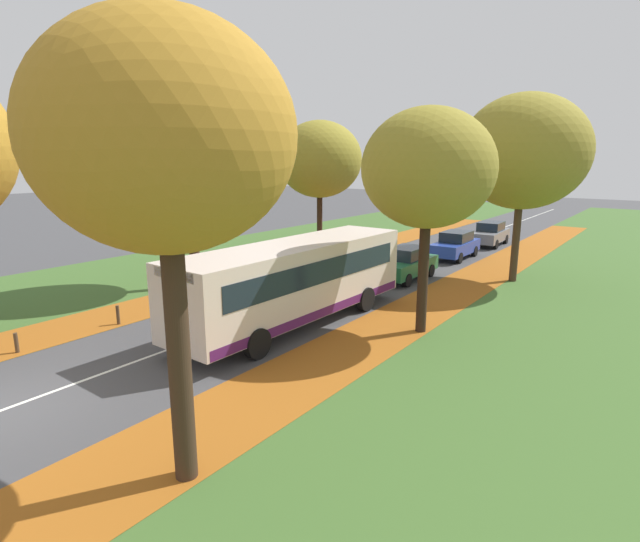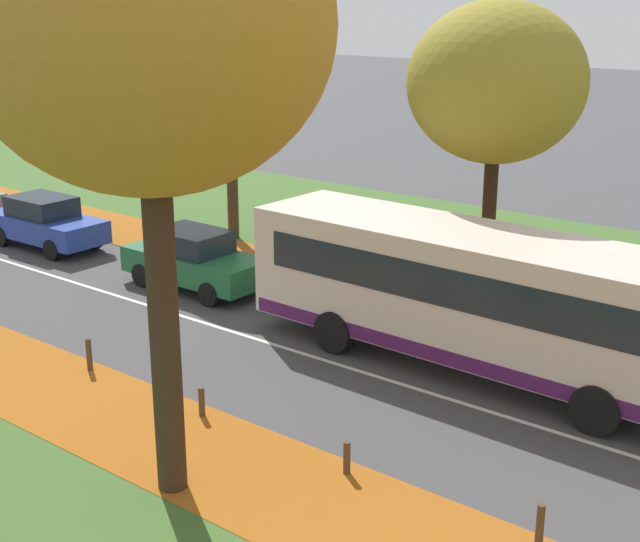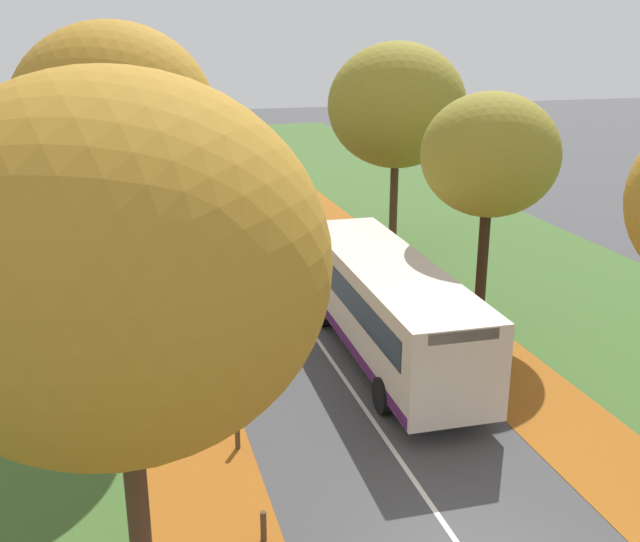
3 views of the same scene
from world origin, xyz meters
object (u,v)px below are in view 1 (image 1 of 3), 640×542
object	(u,v)px
bus	(295,278)
car_blue_following	(455,245)
bollard_sixth	(296,267)
car_green_lead	(406,263)
tree_left_near	(187,128)
tree_right_nearest	(164,137)
car_grey_third_in_line	(490,234)
tree_right_mid	(524,152)
bollard_second	(16,343)
bollard_third	(118,315)
tree_right_near	(428,169)
bollard_fourth	(192,296)
bollard_fifth	(249,280)
tree_left_mid	(320,160)

from	to	relation	value
bus	car_blue_following	xyz separation A→B (m)	(0.07, 15.25, -0.89)
bollard_sixth	car_blue_following	bearing A→B (deg)	59.45
bus	car_green_lead	xyz separation A→B (m)	(0.10, 8.60, -0.89)
tree_left_near	tree_right_nearest	world-z (taller)	tree_left_near
tree_left_near	car_grey_third_in_line	world-z (taller)	tree_left_near
bollard_sixth	car_blue_following	size ratio (longest dim) A/B	0.17
tree_right_mid	car_blue_following	bearing A→B (deg)	139.46
bollard_second	bollard_third	bearing A→B (deg)	88.77
tree_right_mid	bollard_third	world-z (taller)	tree_right_mid
bollard_third	bollard_sixth	world-z (taller)	same
car_blue_following	tree_right_near	bearing A→B (deg)	-73.30
bollard_fourth	car_blue_following	world-z (taller)	car_blue_following
bollard_fifth	car_green_lead	world-z (taller)	car_green_lead
tree_right_nearest	bollard_third	distance (m)	11.72
tree_left_near	bollard_fourth	size ratio (longest dim) A/B	16.35
tree_right_near	bollard_sixth	bearing A→B (deg)	154.33
bollard_second	car_green_lead	size ratio (longest dim) A/B	0.15
car_blue_following	bollard_fifth	bearing A→B (deg)	-113.23
tree_right_mid	car_grey_third_in_line	world-z (taller)	tree_right_mid
tree_right_nearest	car_grey_third_in_line	xyz separation A→B (m)	(-3.73, 29.37, -5.45)
car_grey_third_in_line	bollard_third	bearing A→B (deg)	-102.22
bollard_third	tree_right_near	bearing A→B (deg)	32.41
tree_right_nearest	bollard_third	bearing A→B (deg)	154.65
car_blue_following	car_green_lead	bearing A→B (deg)	-89.75
car_grey_third_in_line	tree_left_near	bearing A→B (deg)	-111.07
tree_right_nearest	car_green_lead	world-z (taller)	tree_right_nearest
bus	car_blue_following	bearing A→B (deg)	89.73
tree_right_mid	bollard_second	bearing A→B (deg)	-117.56
tree_left_near	bollard_second	world-z (taller)	tree_left_near
bollard_second	bollard_fifth	distance (m)	10.28
tree_left_near	bollard_sixth	distance (m)	8.69
tree_left_mid	bollard_fifth	world-z (taller)	tree_left_mid
tree_right_mid	tree_right_nearest	bearing A→B (deg)	-91.63
car_blue_following	bollard_second	bearing A→B (deg)	-103.21
tree_left_near	car_grey_third_in_line	distance (m)	21.99
tree_right_nearest	car_blue_following	world-z (taller)	tree_right_nearest
bollard_second	bus	distance (m)	9.11
bollard_fourth	car_blue_following	distance (m)	16.60
tree_right_nearest	car_grey_third_in_line	bearing A→B (deg)	97.23
bollard_sixth	tree_right_nearest	bearing A→B (deg)	-57.93
bus	car_grey_third_in_line	bearing A→B (deg)	89.27
tree_right_mid	bollard_fourth	bearing A→B (deg)	-129.38
tree_left_near	tree_right_near	world-z (taller)	tree_left_near
tree_right_near	bollard_fourth	bearing A→B (deg)	-165.35
tree_right_nearest	bus	xyz separation A→B (m)	(-4.00, 8.24, -4.56)
bollard_fifth	bus	distance (m)	6.15
car_blue_following	bus	bearing A→B (deg)	-90.27
bollard_second	car_grey_third_in_line	distance (m)	28.99
tree_right_near	car_grey_third_in_line	world-z (taller)	tree_right_near
tree_right_nearest	bollard_fifth	size ratio (longest dim) A/B	14.07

